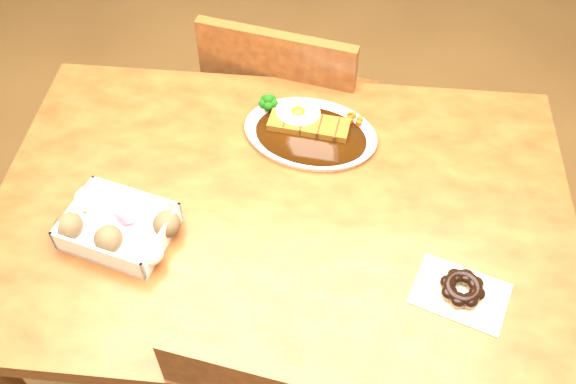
# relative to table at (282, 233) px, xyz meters

# --- Properties ---
(ground) EXTENTS (6.00, 6.00, 0.00)m
(ground) POSITION_rel_table_xyz_m (0.00, 0.00, -0.65)
(ground) COLOR brown
(ground) RESTS_ON ground
(table) EXTENTS (1.20, 0.80, 0.75)m
(table) POSITION_rel_table_xyz_m (0.00, 0.00, 0.00)
(table) COLOR #542810
(table) RESTS_ON ground
(chair_far) EXTENTS (0.50, 0.50, 0.87)m
(chair_far) POSITION_rel_table_xyz_m (-0.03, 0.54, -0.17)
(chair_far) COLOR #542810
(chair_far) RESTS_ON ground
(katsu_curry_plate) EXTENTS (0.33, 0.27, 0.06)m
(katsu_curry_plate) POSITION_rel_table_xyz_m (0.04, 0.21, 0.11)
(katsu_curry_plate) COLOR white
(katsu_curry_plate) RESTS_ON table
(donut_box) EXTENTS (0.25, 0.20, 0.06)m
(donut_box) POSITION_rel_table_xyz_m (-0.31, -0.10, 0.13)
(donut_box) COLOR white
(donut_box) RESTS_ON table
(pon_de_ring) EXTENTS (0.20, 0.17, 0.03)m
(pon_de_ring) POSITION_rel_table_xyz_m (0.35, -0.18, 0.12)
(pon_de_ring) COLOR silver
(pon_de_ring) RESTS_ON table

